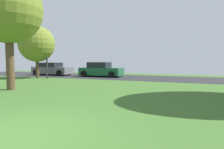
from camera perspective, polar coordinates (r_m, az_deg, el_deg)
ground_plane at (r=5.40m, az=-25.31°, el=-15.14°), size 44.00×44.00×0.00m
road_strip at (r=19.88m, az=10.89°, el=-0.98°), size 44.00×6.40×0.01m
oak_tree_left at (r=21.03m, az=-20.15°, el=7.94°), size 3.41×3.41×4.95m
oak_tree_right at (r=13.55m, az=-26.83°, el=15.70°), size 3.84×3.84×6.52m
parked_car_grey at (r=24.41m, az=-16.24°, el=1.41°), size 4.54×2.08×1.42m
parked_car_green at (r=21.31m, az=-3.13°, el=1.26°), size 4.40×2.06×1.49m
street_lamp_post at (r=20.27m, az=-17.64°, el=5.36°), size 0.14×0.14×4.50m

